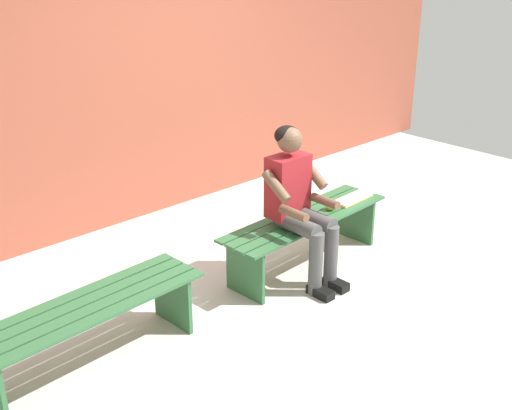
{
  "coord_description": "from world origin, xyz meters",
  "views": [
    {
      "loc": [
        3.6,
        3.24,
        2.57
      ],
      "look_at": [
        0.71,
        0.15,
        0.8
      ],
      "focal_mm": 44.69,
      "sensor_mm": 36.0,
      "label": 1
    }
  ],
  "objects_px": {
    "bench_far": "(89,320)",
    "person_seated": "(299,199)",
    "book_open": "(353,199)",
    "bench_near": "(306,228)",
    "apple": "(331,205)"
  },
  "relations": [
    {
      "from": "bench_far",
      "to": "person_seated",
      "type": "height_order",
      "value": "person_seated"
    },
    {
      "from": "bench_far",
      "to": "person_seated",
      "type": "bearing_deg",
      "value": 176.84
    },
    {
      "from": "bench_near",
      "to": "book_open",
      "type": "xyz_separation_m",
      "value": [
        -0.57,
        0.03,
        0.12
      ]
    },
    {
      "from": "bench_far",
      "to": "apple",
      "type": "distance_m",
      "value": 2.28
    },
    {
      "from": "person_seated",
      "to": "apple",
      "type": "distance_m",
      "value": 0.5
    },
    {
      "from": "book_open",
      "to": "bench_far",
      "type": "bearing_deg",
      "value": -3.39
    },
    {
      "from": "person_seated",
      "to": "bench_near",
      "type": "bearing_deg",
      "value": -153.78
    },
    {
      "from": "bench_far",
      "to": "book_open",
      "type": "bearing_deg",
      "value": 179.27
    },
    {
      "from": "bench_far",
      "to": "person_seated",
      "type": "distance_m",
      "value": 1.86
    },
    {
      "from": "bench_near",
      "to": "book_open",
      "type": "distance_m",
      "value": 0.58
    },
    {
      "from": "bench_near",
      "to": "apple",
      "type": "bearing_deg",
      "value": 168.53
    },
    {
      "from": "book_open",
      "to": "bench_near",
      "type": "bearing_deg",
      "value": -5.99
    },
    {
      "from": "bench_near",
      "to": "bench_far",
      "type": "bearing_deg",
      "value": 0.0
    },
    {
      "from": "bench_near",
      "to": "person_seated",
      "type": "distance_m",
      "value": 0.42
    },
    {
      "from": "bench_far",
      "to": "person_seated",
      "type": "relative_size",
      "value": 1.28
    }
  ]
}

